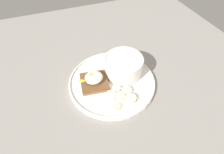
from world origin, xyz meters
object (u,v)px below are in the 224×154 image
(toast_slice, at_px, (94,82))
(banana_slice_back, at_px, (121,96))
(oatmeal_bowl, at_px, (124,66))
(banana_slice_front, at_px, (127,91))
(banana_slice_left, at_px, (111,95))
(banana_slice_outer, at_px, (116,89))
(poached_egg, at_px, (94,77))
(banana_slice_right, at_px, (131,99))
(banana_slice_inner, at_px, (116,107))

(toast_slice, xyz_separation_m, banana_slice_back, (-0.06, 0.08, -0.00))
(oatmeal_bowl, distance_m, banana_slice_front, 0.09)
(banana_slice_left, xyz_separation_m, banana_slice_back, (-0.03, 0.01, -0.00))
(banana_slice_outer, bearing_deg, banana_slice_front, 146.44)
(poached_egg, bearing_deg, banana_slice_right, 129.55)
(banana_slice_left, relative_size, banana_slice_inner, 1.20)
(banana_slice_outer, bearing_deg, banana_slice_back, 92.69)
(banana_slice_left, bearing_deg, banana_slice_right, 147.65)
(banana_slice_left, height_order, banana_slice_outer, banana_slice_left)
(banana_slice_inner, bearing_deg, banana_slice_left, -88.35)
(banana_slice_right, bearing_deg, oatmeal_bowl, -102.50)
(toast_slice, distance_m, banana_slice_back, 0.10)
(banana_slice_back, bearing_deg, banana_slice_left, -24.36)
(banana_slice_left, bearing_deg, toast_slice, -65.07)
(toast_slice, relative_size, banana_slice_left, 2.41)
(banana_slice_outer, bearing_deg, poached_egg, -40.97)
(oatmeal_bowl, relative_size, banana_slice_outer, 3.37)
(banana_slice_back, height_order, banana_slice_right, same)
(toast_slice, distance_m, banana_slice_inner, 0.12)
(banana_slice_left, bearing_deg, oatmeal_bowl, -132.45)
(banana_slice_inner, bearing_deg, banana_slice_front, -141.76)
(banana_slice_front, bearing_deg, toast_slice, -38.89)
(banana_slice_outer, bearing_deg, banana_slice_left, 36.43)
(oatmeal_bowl, xyz_separation_m, banana_slice_right, (0.03, 0.12, -0.03))
(banana_slice_right, distance_m, banana_slice_outer, 0.06)
(oatmeal_bowl, bearing_deg, banana_slice_right, 77.50)
(banana_slice_front, bearing_deg, banana_slice_outer, -33.56)
(oatmeal_bowl, relative_size, banana_slice_back, 3.42)
(banana_slice_left, bearing_deg, banana_slice_back, 155.64)
(poached_egg, bearing_deg, banana_slice_inner, 107.18)
(toast_slice, relative_size, banana_slice_back, 2.56)
(banana_slice_left, relative_size, banana_slice_outer, 1.05)
(banana_slice_back, bearing_deg, banana_slice_front, -155.43)
(poached_egg, relative_size, banana_slice_right, 1.64)
(banana_slice_inner, distance_m, banana_slice_outer, 0.07)
(oatmeal_bowl, xyz_separation_m, banana_slice_outer, (0.05, 0.07, -0.03))
(banana_slice_front, bearing_deg, banana_slice_inner, 38.24)
(oatmeal_bowl, bearing_deg, banana_slice_front, 74.52)
(oatmeal_bowl, height_order, poached_egg, oatmeal_bowl)
(toast_slice, height_order, poached_egg, poached_egg)
(banana_slice_right, distance_m, banana_slice_inner, 0.05)
(banana_slice_right, bearing_deg, banana_slice_inner, 10.13)
(banana_slice_right, bearing_deg, banana_slice_left, -32.35)
(poached_egg, distance_m, banana_slice_right, 0.14)
(banana_slice_left, relative_size, banana_slice_right, 0.84)
(banana_slice_right, xyz_separation_m, banana_slice_outer, (0.03, -0.05, -0.00))
(banana_slice_left, distance_m, banana_slice_right, 0.06)
(banana_slice_front, distance_m, banana_slice_left, 0.06)
(banana_slice_left, xyz_separation_m, banana_slice_right, (-0.05, 0.03, -0.00))
(banana_slice_back, xyz_separation_m, banana_slice_right, (-0.02, 0.02, 0.00))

